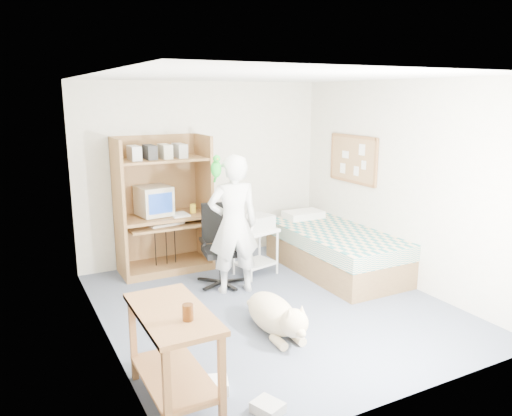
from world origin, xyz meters
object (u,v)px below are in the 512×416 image
at_px(office_chair, 221,256).
at_px(dog, 275,315).
at_px(bed, 335,250).
at_px(printer_cart, 255,244).
at_px(computer_hutch, 163,210).
at_px(side_desk, 173,342).
at_px(person, 233,225).

bearing_deg(office_chair, dog, -81.67).
height_order(bed, printer_cart, bed).
height_order(computer_hutch, bed, computer_hutch).
relative_size(bed, side_desk, 2.02).
relative_size(dog, printer_cart, 1.91).
distance_m(side_desk, printer_cart, 2.86).
height_order(computer_hutch, office_chair, computer_hutch).
bearing_deg(printer_cart, side_desk, -143.69).
bearing_deg(bed, printer_cart, 159.76).
bearing_deg(office_chair, person, -71.77).
xyz_separation_m(bed, printer_cart, (-1.00, 0.37, 0.12)).
height_order(bed, office_chair, office_chair).
xyz_separation_m(bed, office_chair, (-1.54, 0.29, 0.07)).
bearing_deg(bed, office_chair, 169.51).
distance_m(office_chair, dog, 1.49).
relative_size(computer_hutch, bed, 0.89).
distance_m(office_chair, person, 0.56).
height_order(office_chair, dog, office_chair).
bearing_deg(computer_hutch, side_desk, -106.14).
xyz_separation_m(person, printer_cart, (0.50, 0.39, -0.42)).
relative_size(computer_hutch, side_desk, 1.80).
bearing_deg(computer_hutch, bed, -29.29).
relative_size(side_desk, person, 0.60).
distance_m(side_desk, office_chair, 2.48).
relative_size(office_chair, dog, 0.85).
height_order(person, printer_cart, person).
relative_size(computer_hutch, office_chair, 1.80).
xyz_separation_m(office_chair, person, (0.04, -0.30, 0.47)).
distance_m(bed, office_chair, 1.57).
relative_size(bed, person, 1.22).
distance_m(person, dog, 1.34).
height_order(side_desk, office_chair, office_chair).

